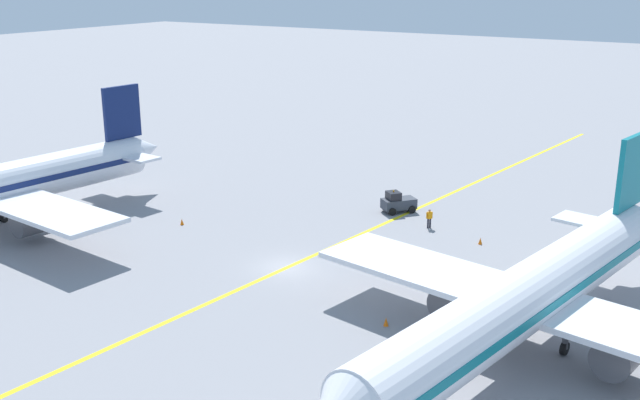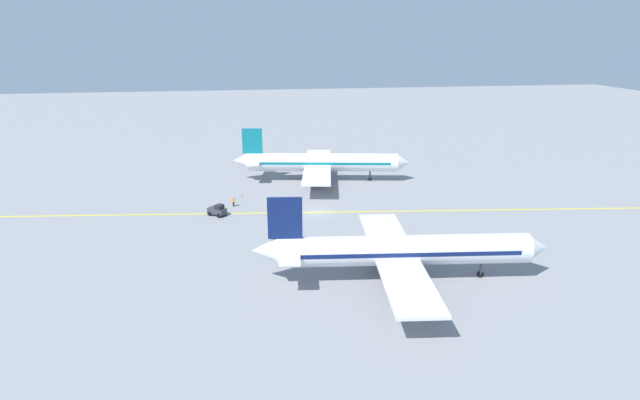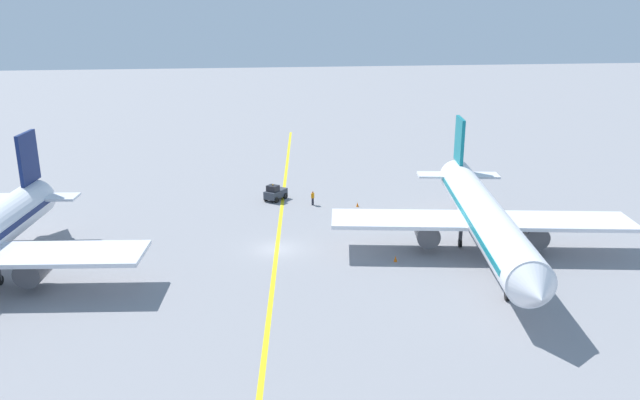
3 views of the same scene
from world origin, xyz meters
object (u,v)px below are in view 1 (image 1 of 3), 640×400
airplane_at_gate (530,296)px  ground_crew_worker (429,218)px  traffic_cone_mid_apron (182,222)px  traffic_cone_near_nose (386,322)px  baggage_tug_dark (398,202)px  traffic_cone_by_wingtip (480,241)px

airplane_at_gate → ground_crew_worker: airplane_at_gate is taller
traffic_cone_mid_apron → traffic_cone_near_nose: bearing=161.8°
airplane_at_gate → traffic_cone_mid_apron: 32.95m
traffic_cone_near_nose → traffic_cone_mid_apron: size_ratio=1.00×
airplane_at_gate → traffic_cone_mid_apron: airplane_at_gate is taller
airplane_at_gate → baggage_tug_dark: (17.88, -19.90, -2.81)m
baggage_tug_dark → ground_crew_worker: baggage_tug_dark is taller
baggage_tug_dark → traffic_cone_by_wingtip: bearing=156.8°
airplane_at_gate → traffic_cone_near_nose: (8.42, 0.88, -3.43)m
airplane_at_gate → ground_crew_worker: 22.24m
baggage_tug_dark → ground_crew_worker: bearing=148.7°
airplane_at_gate → traffic_cone_mid_apron: bearing=-12.1°
ground_crew_worker → traffic_cone_near_nose: ground_crew_worker is taller
airplane_at_gate → ground_crew_worker: bearing=-51.8°
airplane_at_gate → traffic_cone_near_nose: bearing=6.0°
traffic_cone_by_wingtip → ground_crew_worker: bearing=-15.7°
traffic_cone_near_nose → traffic_cone_by_wingtip: size_ratio=1.00×
airplane_at_gate → ground_crew_worker: size_ratio=21.09×
ground_crew_worker → traffic_cone_by_wingtip: size_ratio=3.05×
ground_crew_worker → traffic_cone_mid_apron: 21.15m
baggage_tug_dark → traffic_cone_by_wingtip: 10.14m
airplane_at_gate → traffic_cone_by_wingtip: size_ratio=64.41×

